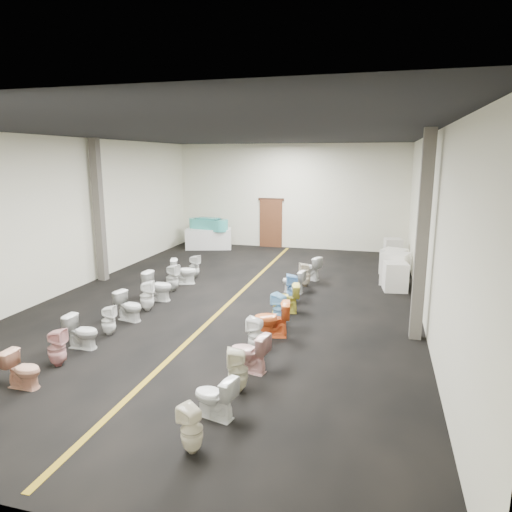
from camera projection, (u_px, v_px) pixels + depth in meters
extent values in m
plane|color=black|center=(232.00, 300.00, 12.74)|extent=(16.00, 16.00, 0.00)
plane|color=black|center=(230.00, 134.00, 11.79)|extent=(16.00, 16.00, 0.00)
plane|color=beige|center=(289.00, 197.00, 19.80)|extent=(10.00, 0.00, 10.00)
plane|color=beige|center=(72.00, 214.00, 13.55)|extent=(0.00, 16.00, 16.00)
plane|color=beige|center=(428.00, 228.00, 10.97)|extent=(0.00, 16.00, 16.00)
cube|color=olive|center=(232.00, 300.00, 12.73)|extent=(0.12, 15.60, 0.01)
cube|color=#562D19|center=(271.00, 223.00, 20.21)|extent=(1.00, 0.10, 2.10)
cube|color=#331C11|center=(271.00, 199.00, 19.99)|extent=(1.15, 0.08, 0.10)
cube|color=#59544C|center=(99.00, 211.00, 14.43)|extent=(0.25, 0.25, 4.50)
cube|color=#59544C|center=(422.00, 238.00, 9.62)|extent=(0.25, 0.25, 4.50)
cube|color=white|center=(209.00, 238.00, 19.99)|extent=(2.16, 1.52, 0.87)
cube|color=teal|center=(208.00, 225.00, 19.86)|extent=(1.30, 0.86, 0.50)
cylinder|color=teal|center=(197.00, 224.00, 20.11)|extent=(0.66, 0.66, 0.50)
cylinder|color=teal|center=(220.00, 225.00, 19.60)|extent=(0.66, 0.66, 0.50)
cube|color=teal|center=(208.00, 220.00, 19.82)|extent=(1.06, 0.63, 0.20)
cube|color=silver|center=(395.00, 277.00, 13.60)|extent=(0.75, 0.75, 0.86)
cube|color=silver|center=(395.00, 269.00, 14.24)|extent=(0.92, 0.92, 1.01)
cube|color=silver|center=(394.00, 261.00, 15.62)|extent=(0.97, 0.97, 0.85)
cube|color=silver|center=(393.00, 250.00, 17.39)|extent=(0.71, 0.71, 0.89)
imported|color=tan|center=(23.00, 370.00, 7.84)|extent=(0.65, 0.37, 0.66)
imported|color=#D49594|center=(57.00, 348.00, 8.65)|extent=(0.39, 0.38, 0.74)
imported|color=silver|center=(82.00, 332.00, 9.48)|extent=(0.70, 0.40, 0.71)
imported|color=white|center=(109.00, 320.00, 10.18)|extent=(0.36, 0.35, 0.68)
imported|color=silver|center=(129.00, 306.00, 11.11)|extent=(0.77, 0.54, 0.72)
imported|color=white|center=(147.00, 296.00, 11.81)|extent=(0.44, 0.44, 0.79)
imported|color=silver|center=(158.00, 286.00, 12.68)|extent=(0.81, 0.47, 0.81)
imported|color=silver|center=(172.00, 278.00, 13.54)|extent=(0.41, 0.40, 0.81)
imported|color=white|center=(184.00, 271.00, 14.35)|extent=(0.90, 0.69, 0.81)
imported|color=silver|center=(194.00, 266.00, 15.10)|extent=(0.39, 0.39, 0.76)
imported|color=beige|center=(192.00, 429.00, 6.10)|extent=(0.41, 0.41, 0.68)
imported|color=white|center=(215.00, 397.00, 6.92)|extent=(0.75, 0.54, 0.70)
imported|color=beige|center=(238.00, 370.00, 7.70)|extent=(0.44, 0.43, 0.77)
imported|color=#DAA19D|center=(249.00, 352.00, 8.42)|extent=(0.81, 0.56, 0.76)
imported|color=white|center=(256.00, 335.00, 9.23)|extent=(0.37, 0.37, 0.76)
imported|color=orange|center=(272.00, 319.00, 10.08)|extent=(0.87, 0.59, 0.81)
imported|color=#85C8F3|center=(280.00, 309.00, 10.81)|extent=(0.46, 0.45, 0.77)
imported|color=#DACF4A|center=(285.00, 298.00, 11.65)|extent=(0.82, 0.58, 0.76)
imported|color=#7AB5EF|center=(293.00, 288.00, 12.45)|extent=(0.44, 0.43, 0.81)
imported|color=white|center=(293.00, 281.00, 13.39)|extent=(0.73, 0.50, 0.69)
imported|color=beige|center=(305.00, 275.00, 14.05)|extent=(0.44, 0.44, 0.74)
imported|color=silver|center=(309.00, 268.00, 14.85)|extent=(0.87, 0.71, 0.77)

